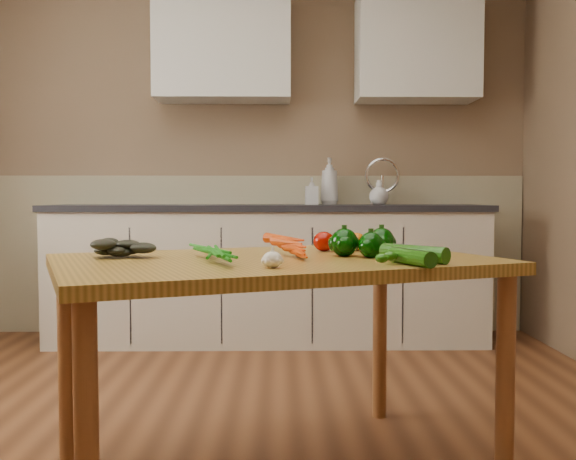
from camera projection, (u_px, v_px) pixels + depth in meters
The scene contains 18 objects.
room at pixel (198, 111), 2.18m from camera, with size 4.04×5.04×2.64m.
counter_run at pixel (270, 272), 4.24m from camera, with size 2.84×0.64×1.14m.
upper_cabinets at pixel (314, 48), 4.29m from camera, with size 2.15×0.35×0.70m.
table at pixel (274, 283), 2.14m from camera, with size 1.63×1.35×0.75m.
soap_bottle_a at pixel (329, 181), 4.38m from camera, with size 0.12×0.12×0.32m, color silver.
soap_bottle_b at pixel (312, 191), 4.29m from camera, with size 0.08×0.08×0.18m, color silver.
soap_bottle_c at pixel (379, 192), 4.33m from camera, with size 0.13×0.13×0.17m, color silver.
carrot_bunch at pixel (267, 248), 2.11m from camera, with size 0.26×0.20×0.07m, color #DA3F05, non-canonical shape.
leafy_greens at pixel (122, 242), 2.16m from camera, with size 0.20×0.18×0.10m, color black, non-canonical shape.
garlic_bulb at pixel (272, 260), 1.84m from camera, with size 0.06×0.06×0.05m, color white.
pepper_a at pixel (344, 243), 2.19m from camera, with size 0.09×0.09×0.09m, color #033202.
pepper_b at pixel (382, 241), 2.28m from camera, with size 0.09×0.09×0.09m, color #033202.
pepper_c at pixel (371, 245), 2.15m from camera, with size 0.08×0.08×0.08m, color #033202.
tomato_a at pixel (324, 241), 2.39m from camera, with size 0.08×0.08×0.07m, color #960C02.
tomato_b at pixel (337, 243), 2.43m from camera, with size 0.07×0.07×0.06m, color #BB5104.
tomato_c at pixel (357, 242), 2.41m from camera, with size 0.07×0.07×0.07m, color #BB5104.
zucchini_a at pixel (414, 253), 2.00m from camera, with size 0.05×0.05×0.23m, color #124607.
zucchini_b at pixel (411, 257), 1.91m from camera, with size 0.05×0.05×0.20m, color #124607.
Camera 1 is at (0.28, -2.03, 0.95)m, focal length 40.00 mm.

